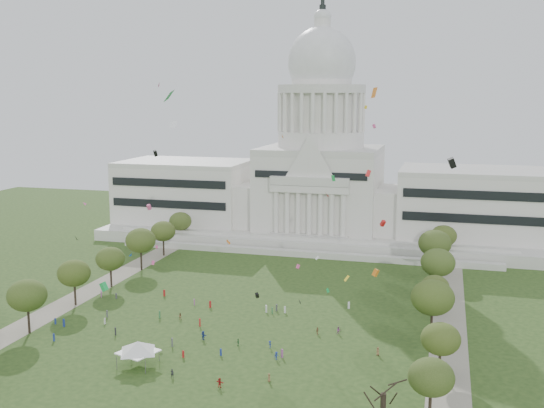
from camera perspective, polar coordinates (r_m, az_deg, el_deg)
The scene contains 32 objects.
ground at distance 139.89m, azimuth -5.03°, elevation -12.77°, with size 400.00×400.00×0.00m, color #284318.
capitol at distance 241.01m, azimuth 4.34°, elevation 2.23°, with size 160.00×64.50×91.30m.
path_left at distance 185.55m, azimuth -15.85°, elevation -7.41°, with size 8.00×160.00×0.04m, color gray.
path_right at distance 160.11m, azimuth 15.56°, elevation -10.14°, with size 8.00×160.00×0.04m, color gray.
row_tree_r_0 at distance 111.14m, azimuth 14.08°, elevation -14.83°, with size 7.67×7.67×10.91m.
row_tree_l_1 at distance 154.81m, azimuth -21.10°, elevation -7.65°, with size 8.86×8.86×12.59m.
row_tree_r_1 at distance 127.65m, azimuth 14.89°, elevation -11.62°, with size 7.58×7.58×10.78m.
row_tree_l_2 at distance 171.40m, azimuth -17.33°, elevation -5.94°, with size 8.42×8.42×11.97m.
row_tree_r_2 at distance 145.13m, azimuth 14.20°, elevation -8.14°, with size 9.55×9.55×13.58m.
row_tree_l_3 at distance 184.67m, azimuth -14.30°, elevation -4.78°, with size 8.12×8.12×11.55m.
row_tree_r_3 at distance 162.19m, azimuth 14.40°, elevation -7.21°, with size 7.01×7.01×9.98m.
row_tree_l_4 at distance 200.18m, azimuth -11.70°, elevation -3.22°, with size 9.29×9.29×13.21m.
row_tree_r_4 at distance 176.59m, azimuth 14.65°, elevation -5.10°, with size 9.19×9.19×13.06m.
row_tree_l_5 at distance 217.15m, azimuth -9.73°, elevation -2.42°, with size 8.33×8.33×11.85m.
row_tree_r_5 at distance 196.04m, azimuth 14.39°, elevation -3.44°, with size 9.82×9.82×13.96m.
row_tree_l_6 at distance 234.01m, azimuth -8.22°, elevation -1.54°, with size 8.19×8.19×11.64m.
row_tree_r_6 at distance 213.85m, azimuth 15.14°, elevation -2.78°, with size 8.42×8.42×11.97m.
big_bare_tree at distance 103.41m, azimuth 9.98°, elevation -16.04°, with size 6.00×5.00×12.80m.
event_tent at distance 132.50m, azimuth -11.93°, elevation -12.38°, with size 11.77×11.77×5.18m.
person_0 at distance 137.47m, azimuth 9.46°, elevation -12.88°, with size 0.87×0.57×1.79m, color olive.
person_2 at distance 147.48m, azimuth 5.99°, elevation -11.20°, with size 0.87×0.54×1.80m, color #994C8C.
person_3 at distance 139.37m, azimuth -0.20°, elevation -12.47°, with size 1.01×0.52×1.56m, color navy.
person_4 at distance 140.51m, azimuth -3.05°, elevation -12.27°, with size 0.98×0.53×1.66m, color #33723F.
person_5 at distance 144.39m, azimuth -6.18°, elevation -11.62°, with size 1.87×0.74×2.02m, color navy.
person_6 at distance 124.35m, azimuth -0.26°, elevation -15.29°, with size 0.81×0.53×1.65m, color olive.
person_7 at distance 127.51m, azimuth -8.94°, elevation -14.74°, with size 0.62×0.45×1.70m, color #26262B.
person_8 at distance 157.39m, azimuth -8.24°, elevation -9.92°, with size 0.81×0.50×1.66m, color olive.
person_9 at distance 133.60m, azimuth 0.40°, elevation -13.45°, with size 1.10×0.57×1.71m, color navy.
person_10 at distance 146.94m, azimuth 4.09°, elevation -11.26°, with size 1.03×0.56×1.76m, color olive.
person_11 at distance 122.50m, azimuth -4.71°, elevation -15.68°, with size 1.71×0.68×1.84m, color #B21E1E.
distant_crowd at distance 156.32m, azimuth -7.91°, elevation -10.03°, with size 65.97×40.06×1.88m.
kite_swarm at distance 137.63m, azimuth -1.45°, elevation -0.45°, with size 94.41×97.93×51.18m.
Camera 1 is at (45.80, -121.00, 53.22)m, focal length 42.00 mm.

